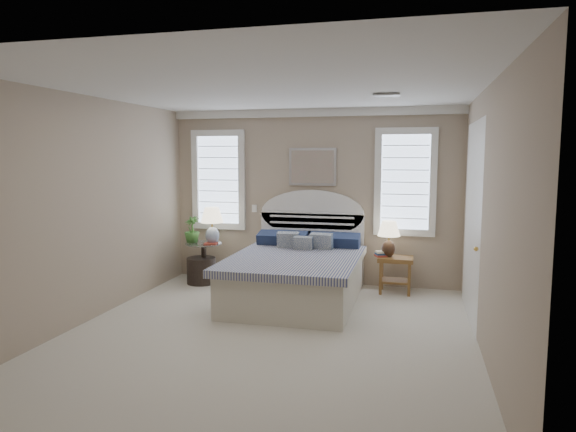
% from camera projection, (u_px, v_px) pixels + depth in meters
% --- Properties ---
extents(floor, '(4.50, 5.00, 0.01)m').
position_uv_depth(floor, '(268.00, 335.00, 5.73)').
color(floor, '#B9B39E').
rests_on(floor, ground).
extents(ceiling, '(4.50, 5.00, 0.01)m').
position_uv_depth(ceiling, '(267.00, 88.00, 5.42)').
color(ceiling, silver).
rests_on(ceiling, wall_back).
extents(wall_back, '(4.50, 0.02, 2.70)m').
position_uv_depth(wall_back, '(313.00, 197.00, 7.98)').
color(wall_back, tan).
rests_on(wall_back, floor).
extents(wall_left, '(0.02, 5.00, 2.70)m').
position_uv_depth(wall_left, '(87.00, 210.00, 6.12)').
color(wall_left, tan).
rests_on(wall_left, floor).
extents(wall_right, '(0.02, 5.00, 2.70)m').
position_uv_depth(wall_right, '(487.00, 221.00, 5.03)').
color(wall_right, tan).
rests_on(wall_right, floor).
extents(crown_molding, '(4.50, 0.08, 0.12)m').
position_uv_depth(crown_molding, '(313.00, 113.00, 7.79)').
color(crown_molding, white).
rests_on(crown_molding, wall_back).
extents(hvac_vent, '(0.30, 0.20, 0.02)m').
position_uv_depth(hvac_vent, '(387.00, 95.00, 5.90)').
color(hvac_vent, '#B2B2B2').
rests_on(hvac_vent, ceiling).
extents(switch_plate, '(0.08, 0.01, 0.12)m').
position_uv_depth(switch_plate, '(254.00, 208.00, 8.22)').
color(switch_plate, white).
rests_on(switch_plate, wall_back).
extents(window_left, '(0.90, 0.06, 1.60)m').
position_uv_depth(window_left, '(219.00, 180.00, 8.31)').
color(window_left, '#B0C2DF').
rests_on(window_left, wall_back).
extents(window_right, '(0.90, 0.06, 1.60)m').
position_uv_depth(window_right, '(405.00, 182.00, 7.59)').
color(window_right, '#B0C2DF').
rests_on(window_right, wall_back).
extents(painting, '(0.74, 0.04, 0.58)m').
position_uv_depth(painting, '(312.00, 167.00, 7.89)').
color(painting, silver).
rests_on(painting, wall_back).
extents(closet_door, '(0.02, 1.80, 2.40)m').
position_uv_depth(closet_door, '(472.00, 221.00, 6.21)').
color(closet_door, white).
rests_on(closet_door, floor).
extents(bed, '(1.72, 2.28, 1.47)m').
position_uv_depth(bed, '(298.00, 272.00, 7.09)').
color(bed, beige).
rests_on(bed, floor).
extents(side_table_left, '(0.56, 0.56, 0.63)m').
position_uv_depth(side_table_left, '(204.00, 258.00, 8.06)').
color(side_table_left, black).
rests_on(side_table_left, floor).
extents(nightstand_right, '(0.50, 0.40, 0.53)m').
position_uv_depth(nightstand_right, '(395.00, 267.00, 7.44)').
color(nightstand_right, brown).
rests_on(nightstand_right, floor).
extents(floor_pot, '(0.57, 0.57, 0.41)m').
position_uv_depth(floor_pot, '(201.00, 270.00, 8.02)').
color(floor_pot, black).
rests_on(floor_pot, floor).
extents(lamp_left, '(0.38, 0.38, 0.57)m').
position_uv_depth(lamp_left, '(212.00, 221.00, 7.94)').
color(lamp_left, silver).
rests_on(lamp_left, side_table_left).
extents(lamp_right, '(0.43, 0.43, 0.53)m').
position_uv_depth(lamp_right, '(389.00, 235.00, 7.42)').
color(lamp_right, black).
rests_on(lamp_right, nightstand_right).
extents(potted_plant, '(0.28, 0.28, 0.41)m').
position_uv_depth(potted_plant, '(192.00, 230.00, 8.05)').
color(potted_plant, '#386829').
rests_on(potted_plant, side_table_left).
extents(books_left, '(0.21, 0.16, 0.03)m').
position_uv_depth(books_left, '(211.00, 244.00, 7.89)').
color(books_left, '#A23528').
rests_on(books_left, side_table_left).
extents(books_right, '(0.24, 0.21, 0.08)m').
position_uv_depth(books_right, '(382.00, 254.00, 7.46)').
color(books_right, '#A23528').
rests_on(books_right, nightstand_right).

